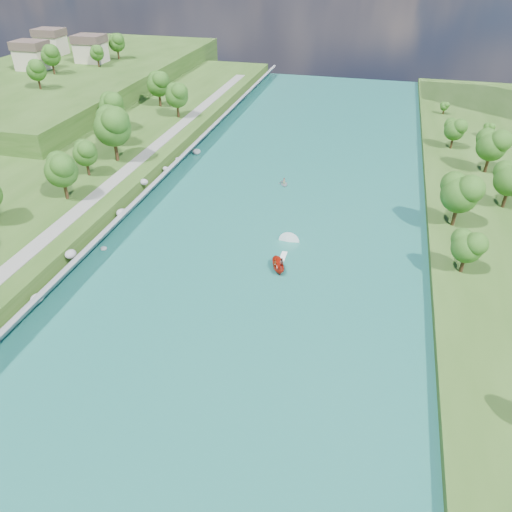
# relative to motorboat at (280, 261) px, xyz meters

# --- Properties ---
(ground) EXTENTS (260.00, 260.00, 0.00)m
(ground) POSITION_rel_motorboat_xyz_m (-4.47, -13.08, -0.80)
(ground) COLOR #2D5119
(ground) RESTS_ON ground
(river_water) EXTENTS (55.00, 240.00, 0.10)m
(river_water) POSITION_rel_motorboat_xyz_m (-4.47, 6.92, -0.75)
(river_water) COLOR #185B5A
(river_water) RESTS_ON ground
(berm_west) EXTENTS (45.00, 240.00, 3.50)m
(berm_west) POSITION_rel_motorboat_xyz_m (-54.47, 6.92, 0.95)
(berm_west) COLOR #2D5119
(berm_west) RESTS_ON ground
(ridge_west) EXTENTS (60.00, 120.00, 9.00)m
(ridge_west) POSITION_rel_motorboat_xyz_m (-86.97, 81.92, 3.70)
(ridge_west) COLOR #2D5119
(ridge_west) RESTS_ON ground
(riprap_bank) EXTENTS (3.89, 236.00, 4.39)m
(riprap_bank) POSITION_rel_motorboat_xyz_m (-30.33, 5.72, 1.01)
(riprap_bank) COLOR slate
(riprap_bank) RESTS_ON ground
(riverside_path) EXTENTS (3.00, 200.00, 0.10)m
(riverside_path) POSITION_rel_motorboat_xyz_m (-36.97, 6.92, 2.75)
(riverside_path) COLOR gray
(riverside_path) RESTS_ON berm_west
(ridge_houses) EXTENTS (29.50, 29.50, 8.40)m
(ridge_houses) POSITION_rel_motorboat_xyz_m (-93.13, 86.92, 12.51)
(ridge_houses) COLOR beige
(ridge_houses) RESTS_ON ridge_west
(trees_east) EXTENTS (18.47, 140.88, 11.36)m
(trees_east) POSITION_rel_motorboat_xyz_m (32.24, 6.49, 5.80)
(trees_east) COLOR #1E4C14
(trees_east) RESTS_ON berm_east
(trees_ridge) EXTENTS (14.22, 46.70, 10.05)m
(trees_ridge) POSITION_rel_motorboat_xyz_m (-79.82, 75.77, 12.89)
(trees_ridge) COLOR #1E4C14
(trees_ridge) RESTS_ON ridge_west
(motorboat) EXTENTS (3.60, 19.06, 1.95)m
(motorboat) POSITION_rel_motorboat_xyz_m (0.00, 0.00, 0.00)
(motorboat) COLOR #B0200E
(motorboat) RESTS_ON river_water
(raft) EXTENTS (2.98, 3.34, 1.54)m
(raft) POSITION_rel_motorboat_xyz_m (-5.52, 29.79, -0.35)
(raft) COLOR #9C9FA5
(raft) RESTS_ON river_water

